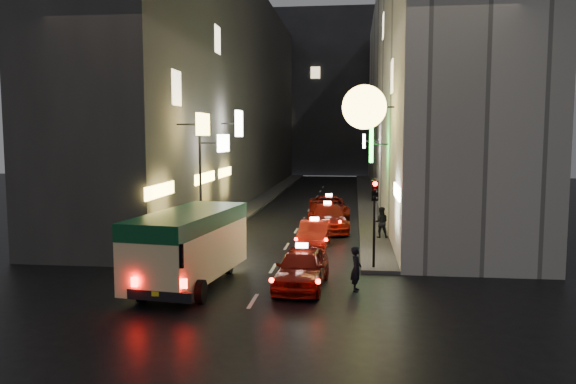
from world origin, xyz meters
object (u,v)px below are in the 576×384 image
at_px(minibus, 189,239).
at_px(taxi_near, 302,264).
at_px(lamp_post, 200,169).
at_px(pedestrian_crossing, 356,266).
at_px(traffic_light, 375,204).

relative_size(minibus, taxi_near, 1.23).
bearing_deg(lamp_post, pedestrian_crossing, -44.64).
height_order(taxi_near, lamp_post, lamp_post).
height_order(minibus, taxi_near, minibus).
distance_m(traffic_light, lamp_post, 9.42).
bearing_deg(taxi_near, minibus, -175.09).
height_order(pedestrian_crossing, lamp_post, lamp_post).
distance_m(pedestrian_crossing, traffic_light, 3.47).
bearing_deg(minibus, lamp_post, 102.51).
xyz_separation_m(traffic_light, lamp_post, (-8.20, 4.53, 1.04)).
distance_m(minibus, pedestrian_crossing, 5.89).
distance_m(minibus, taxi_near, 4.05).
height_order(traffic_light, lamp_post, lamp_post).
distance_m(taxi_near, traffic_light, 4.14).
relative_size(minibus, pedestrian_crossing, 3.69).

